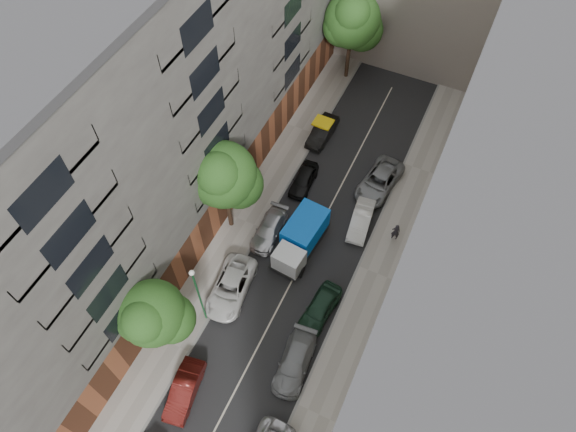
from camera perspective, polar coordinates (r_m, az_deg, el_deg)
The scene contains 21 objects.
ground at distance 39.34m, azimuth 2.38°, elevation -3.51°, with size 120.00×120.00×0.00m, color #4C4C49.
road_surface at distance 39.33m, azimuth 2.38°, elevation -3.50°, with size 8.00×44.00×0.02m, color black.
sidewalk_left at distance 40.63m, azimuth -4.73°, elevation -0.63°, with size 3.00×44.00×0.15m, color gray.
sidewalk_right at distance 38.67m, azimuth 9.91°, elevation -6.37°, with size 3.00×44.00×0.15m, color gray.
building_left at distance 35.36m, azimuth -13.92°, elevation 11.56°, with size 8.00×44.00×20.00m, color #494744.
building_right at distance 30.64m, azimuth 22.24°, elevation -1.13°, with size 8.00×44.00×20.00m, color beige.
tarp_truck at distance 38.08m, azimuth 1.41°, elevation -2.50°, with size 2.68×5.76×2.58m.
car_left_1 at distance 34.94m, azimuth -11.46°, elevation -18.45°, with size 1.45×4.15×1.37m, color #4F120F.
car_left_2 at distance 37.09m, azimuth -6.39°, elevation -7.85°, with size 2.45×5.32×1.48m, color silver.
car_left_3 at distance 39.44m, azimuth -2.11°, elevation -1.51°, with size 1.79×4.40×1.28m, color silver.
car_left_4 at distance 42.28m, azimuth 1.75°, elevation 4.09°, with size 1.56×3.89×1.32m, color black.
car_left_5 at distance 45.87m, azimuth 3.84°, elevation 9.36°, with size 1.48×4.24×1.40m, color black.
car_right_1 at distance 34.84m, azimuth 0.75°, elevation -15.95°, with size 1.93×4.74×1.37m, color slate.
car_right_2 at distance 36.25m, azimuth 3.56°, elevation -10.19°, with size 1.71×4.26×1.45m, color black.
car_right_3 at distance 40.25m, azimuth 8.13°, elevation -0.45°, with size 1.44×4.12×1.36m, color silver.
car_right_4 at distance 42.70m, azimuth 10.10°, elevation 3.84°, with size 2.46×5.33×1.48m, color slate.
tree_near at distance 32.58m, azimuth -14.76°, elevation -10.71°, with size 4.62×4.23×6.97m.
tree_mid at distance 35.70m, azimuth -7.13°, elevation 4.23°, with size 5.07×4.76×8.75m.
tree_far at distance 48.52m, azimuth 7.21°, elevation 20.56°, with size 5.27×5.00×8.95m.
lamp_post at distance 33.26m, azimuth -10.00°, elevation -8.23°, with size 0.36×0.36×6.78m.
pedestrian at distance 39.69m, azimuth 11.87°, elevation -1.73°, with size 0.64×0.42×1.75m, color black.
Camera 1 is at (7.08, -18.98, 33.73)m, focal length 32.00 mm.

